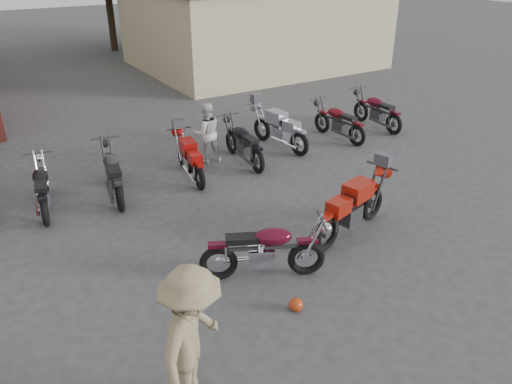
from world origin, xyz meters
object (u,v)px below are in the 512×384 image
vintage_motorcycle (265,247)px  row_bike_4 (190,156)px  person_tan (193,341)px  row_bike_6 (279,126)px  row_bike_3 (113,171)px  row_bike_2 (42,186)px  row_bike_8 (377,109)px  sportbike (353,204)px  row_bike_7 (339,120)px  helmet (296,305)px  person_light (206,133)px  row_bike_5 (243,141)px

vintage_motorcycle → row_bike_4: (0.66, 4.39, -0.04)m
vintage_motorcycle → person_tan: bearing=-114.4°
row_bike_4 → row_bike_6: 3.03m
row_bike_3 → row_bike_6: (4.84, 0.52, 0.01)m
vintage_motorcycle → row_bike_2: bearing=146.8°
person_tan → row_bike_8: bearing=-8.3°
sportbike → row_bike_7: (3.27, 4.28, -0.07)m
row_bike_3 → row_bike_4: (1.87, -0.02, -0.04)m
helmet → vintage_motorcycle: bearing=85.9°
helmet → person_tan: size_ratio=0.11×
person_light → row_bike_5: (0.77, -0.55, -0.20)m
person_tan → helmet: bearing=-22.9°
row_bike_4 → row_bike_6: size_ratio=0.91×
row_bike_5 → row_bike_8: size_ratio=1.00×
row_bike_2 → person_tan: bearing=-165.1°
row_bike_5 → row_bike_7: (3.26, 0.08, -0.02)m
row_bike_6 → row_bike_8: row_bike_6 is taller
row_bike_7 → row_bike_2: bearing=85.6°
helmet → person_light: 6.31m
vintage_motorcycle → row_bike_8: 8.61m
vintage_motorcycle → row_bike_3: size_ratio=0.99×
person_tan → row_bike_8: size_ratio=0.99×
person_tan → row_bike_6: person_tan is taller
sportbike → row_bike_5: size_ratio=1.08×
person_tan → row_bike_8: person_tan is taller
person_light → row_bike_8: 5.70m
person_tan → row_bike_7: (7.66, 6.39, -0.44)m
vintage_motorcycle → row_bike_4: 4.43m
sportbike → row_bike_4: size_ratio=1.14×
helmet → person_tan: (-2.08, -0.78, 0.90)m
helmet → row_bike_5: (2.32, 5.53, 0.48)m
helmet → row_bike_8: (7.24, 5.77, 0.48)m
person_tan → row_bike_2: (-0.54, 6.31, -0.45)m
vintage_motorcycle → person_light: size_ratio=1.31×
row_bike_6 → row_bike_7: row_bike_6 is taller
helmet → row_bike_5: row_bike_5 is taller
row_bike_4 → row_bike_8: (6.51, 0.39, 0.03)m
person_tan → row_bike_5: (4.40, 6.31, -0.42)m
row_bike_3 → row_bike_5: (3.45, 0.13, -0.02)m
person_light → row_bike_7: (4.03, -0.47, -0.22)m
row_bike_3 → row_bike_6: size_ratio=0.98×
row_bike_5 → row_bike_6: (1.39, 0.40, 0.03)m
row_bike_4 → vintage_motorcycle: bearing=179.7°
helmet → person_tan: bearing=-159.5°
row_bike_2 → row_bike_4: 3.36m
row_bike_3 → row_bike_4: bearing=-80.8°
row_bike_3 → row_bike_4: row_bike_3 is taller
sportbike → row_bike_6: (1.41, 4.60, -0.02)m
row_bike_4 → row_bike_3: bearing=97.5°
sportbike → person_tan: (-4.38, -2.11, 0.37)m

